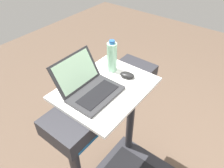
{
  "coord_description": "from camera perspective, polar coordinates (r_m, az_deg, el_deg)",
  "views": [
    {
      "loc": [
        -0.79,
        0.04,
        2.02
      ],
      "look_at": [
        0.0,
        0.65,
        1.2
      ],
      "focal_mm": 34.08,
      "sensor_mm": 36.0,
      "label": 1
    }
  ],
  "objects": [
    {
      "name": "computer_mouse",
      "position": [
        1.42,
        4.11,
        2.4
      ],
      "size": [
        0.09,
        0.11,
        0.03
      ],
      "primitive_type": "ellipsoid",
      "rotation": [
        0.0,
        0.0,
        0.3
      ],
      "color": "black",
      "rests_on": "desk_board"
    },
    {
      "name": "water_bottle",
      "position": [
        1.44,
        -0.01,
        7.29
      ],
      "size": [
        0.07,
        0.07,
        0.23
      ],
      "color": "#9EDBB2",
      "rests_on": "desk_board"
    },
    {
      "name": "laptop",
      "position": [
        1.29,
        -6.1,
        -0.74
      ],
      "size": [
        0.32,
        0.32,
        0.2
      ],
      "rotation": [
        0.0,
        0.0,
        -0.04
      ],
      "color": "#2D2D30",
      "rests_on": "desk_board"
    },
    {
      "name": "desk_board",
      "position": [
        1.35,
        -1.67,
        -1.15
      ],
      "size": [
        0.61,
        0.48,
        0.02
      ],
      "primitive_type": "cube",
      "color": "white",
      "rests_on": "treadmill_base"
    }
  ]
}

